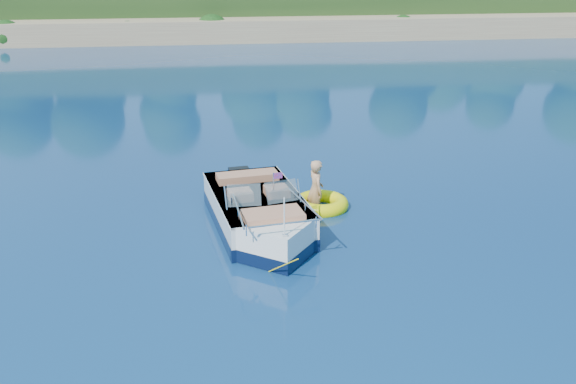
% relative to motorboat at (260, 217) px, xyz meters
% --- Properties ---
extents(ground, '(160.00, 160.00, 0.00)m').
position_rel_motorboat_xyz_m(ground, '(-0.63, -3.20, -0.35)').
color(ground, '#0A1C49').
rests_on(ground, ground).
extents(motorboat, '(2.44, 5.39, 1.80)m').
position_rel_motorboat_xyz_m(motorboat, '(0.00, 0.00, 0.00)').
color(motorboat, white).
rests_on(motorboat, ground).
extents(tow_tube, '(1.48, 1.48, 0.37)m').
position_rel_motorboat_xyz_m(tow_tube, '(1.63, 1.21, -0.25)').
color(tow_tube, '#FFF108').
rests_on(tow_tube, ground).
extents(boy, '(0.55, 0.93, 1.72)m').
position_rel_motorboat_xyz_m(boy, '(1.49, 1.28, -0.35)').
color(boy, tan).
rests_on(boy, ground).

